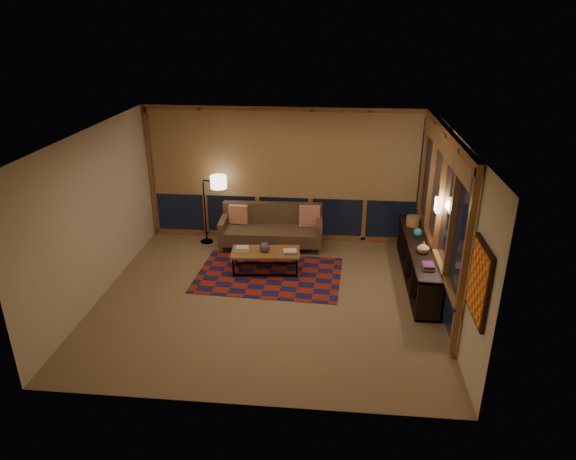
# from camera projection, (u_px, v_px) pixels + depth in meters

# --- Properties ---
(floor) EXTENTS (5.50, 5.00, 0.01)m
(floor) POSITION_uv_depth(u_px,v_px,m) (269.00, 298.00, 8.41)
(floor) COLOR #766749
(floor) RESTS_ON ground
(ceiling) EXTENTS (5.50, 5.00, 0.01)m
(ceiling) POSITION_uv_depth(u_px,v_px,m) (266.00, 134.00, 7.35)
(ceiling) COLOR silver
(ceiling) RESTS_ON walls
(walls) EXTENTS (5.51, 5.01, 2.70)m
(walls) POSITION_uv_depth(u_px,v_px,m) (267.00, 222.00, 7.88)
(walls) COLOR beige
(walls) RESTS_ON floor
(window_wall_back) EXTENTS (5.30, 0.16, 2.60)m
(window_wall_back) POSITION_uv_depth(u_px,v_px,m) (284.00, 176.00, 10.11)
(window_wall_back) COLOR brown
(window_wall_back) RESTS_ON walls
(window_wall_right) EXTENTS (0.16, 3.70, 2.60)m
(window_wall_right) POSITION_uv_depth(u_px,v_px,m) (438.00, 214.00, 8.19)
(window_wall_right) COLOR brown
(window_wall_right) RESTS_ON walls
(wall_art) EXTENTS (0.06, 0.74, 0.94)m
(wall_art) POSITION_uv_depth(u_px,v_px,m) (479.00, 282.00, 5.91)
(wall_art) COLOR red
(wall_art) RESTS_ON walls
(wall_sconce) EXTENTS (0.12, 0.18, 0.22)m
(wall_sconce) POSITION_uv_depth(u_px,v_px,m) (438.00, 205.00, 7.98)
(wall_sconce) COLOR #FEEAC5
(wall_sconce) RESTS_ON walls
(sofa) EXTENTS (2.01, 0.87, 0.81)m
(sofa) POSITION_uv_depth(u_px,v_px,m) (271.00, 228.00, 10.10)
(sofa) COLOR brown
(sofa) RESTS_ON floor
(pillow_left) EXTENTS (0.39, 0.17, 0.37)m
(pillow_left) POSITION_uv_depth(u_px,v_px,m) (238.00, 215.00, 10.22)
(pillow_left) COLOR red
(pillow_left) RESTS_ON sofa
(pillow_right) EXTENTS (0.42, 0.18, 0.41)m
(pillow_right) POSITION_uv_depth(u_px,v_px,m) (309.00, 216.00, 10.13)
(pillow_right) COLOR red
(pillow_right) RESTS_ON sofa
(area_rug) EXTENTS (2.61, 1.81, 0.01)m
(area_rug) POSITION_uv_depth(u_px,v_px,m) (269.00, 275.00, 9.13)
(area_rug) COLOR maroon
(area_rug) RESTS_ON floor
(coffee_table) EXTENTS (1.26, 0.66, 0.40)m
(coffee_table) POSITION_uv_depth(u_px,v_px,m) (266.00, 261.00, 9.19)
(coffee_table) COLOR brown
(coffee_table) RESTS_ON floor
(book_stack_a) EXTENTS (0.25, 0.20, 0.07)m
(book_stack_a) POSITION_uv_depth(u_px,v_px,m) (242.00, 249.00, 9.13)
(book_stack_a) COLOR beige
(book_stack_a) RESTS_ON coffee_table
(book_stack_b) EXTENTS (0.29, 0.25, 0.05)m
(book_stack_b) POSITION_uv_depth(u_px,v_px,m) (290.00, 251.00, 9.06)
(book_stack_b) COLOR beige
(book_stack_b) RESTS_ON coffee_table
(ceramic_pot) EXTENTS (0.24, 0.24, 0.18)m
(ceramic_pot) POSITION_uv_depth(u_px,v_px,m) (265.00, 247.00, 9.06)
(ceramic_pot) COLOR black
(ceramic_pot) RESTS_ON coffee_table
(floor_lamp) EXTENTS (0.53, 0.41, 1.44)m
(floor_lamp) POSITION_uv_depth(u_px,v_px,m) (205.00, 209.00, 10.19)
(floor_lamp) COLOR black
(floor_lamp) RESTS_ON floor
(bookshelf) EXTENTS (0.40, 2.74, 0.69)m
(bookshelf) POSITION_uv_depth(u_px,v_px,m) (418.00, 262.00, 8.85)
(bookshelf) COLOR black
(bookshelf) RESTS_ON floor
(basket) EXTENTS (0.28, 0.28, 0.18)m
(basket) POSITION_uv_depth(u_px,v_px,m) (413.00, 221.00, 9.45)
(basket) COLOR olive
(basket) RESTS_ON bookshelf
(teal_bowl) EXTENTS (0.20, 0.20, 0.16)m
(teal_bowl) POSITION_uv_depth(u_px,v_px,m) (418.00, 232.00, 8.98)
(teal_bowl) COLOR #1D7778
(teal_bowl) RESTS_ON bookshelf
(vase) EXTENTS (0.24, 0.24, 0.21)m
(vase) POSITION_uv_depth(u_px,v_px,m) (423.00, 247.00, 8.35)
(vase) COLOR tan
(vase) RESTS_ON bookshelf
(shelf_book_stack) EXTENTS (0.21, 0.26, 0.07)m
(shelf_book_stack) POSITION_uv_depth(u_px,v_px,m) (428.00, 266.00, 7.88)
(shelf_book_stack) COLOR beige
(shelf_book_stack) RESTS_ON bookshelf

